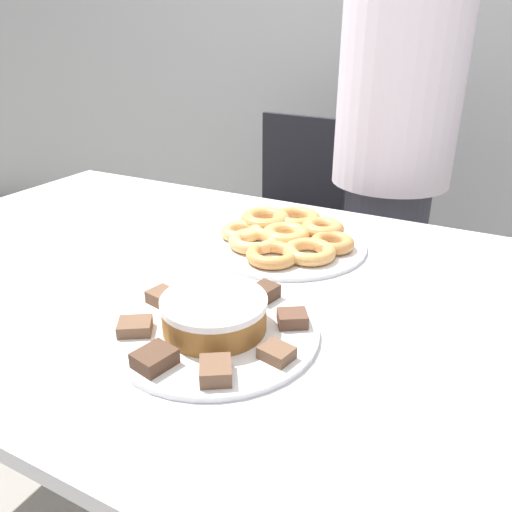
{
  "coord_description": "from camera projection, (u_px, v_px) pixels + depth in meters",
  "views": [
    {
      "loc": [
        0.43,
        -0.81,
        1.22
      ],
      "look_at": [
        -0.0,
        0.02,
        0.8
      ],
      "focal_mm": 35.0,
      "sensor_mm": 36.0,
      "label": 1
    }
  ],
  "objects": [
    {
      "name": "wall_back",
      "position": [
        432.0,
        10.0,
        2.12
      ],
      "size": [
        8.0,
        0.05,
        2.6
      ],
      "color": "#A8AAAD",
      "rests_on": "ground_plane"
    },
    {
      "name": "donut_0",
      "position": [
        285.0,
        235.0,
        1.21
      ],
      "size": [
        0.12,
        0.12,
        0.04
      ],
      "color": "tan",
      "rests_on": "plate_donuts"
    },
    {
      "name": "donut_8",
      "position": [
        296.0,
        219.0,
        1.32
      ],
      "size": [
        0.13,
        0.13,
        0.04
      ],
      "color": "#D18E4C",
      "rests_on": "plate_donuts"
    },
    {
      "name": "donut_6",
      "position": [
        332.0,
        243.0,
        1.18
      ],
      "size": [
        0.11,
        0.11,
        0.03
      ],
      "color": "#C68447",
      "rests_on": "plate_donuts"
    },
    {
      "name": "donut_7",
      "position": [
        322.0,
        229.0,
        1.25
      ],
      "size": [
        0.11,
        0.11,
        0.04
      ],
      "color": "#D18E4C",
      "rests_on": "plate_donuts"
    },
    {
      "name": "donut_5",
      "position": [
        309.0,
        252.0,
        1.13
      ],
      "size": [
        0.12,
        0.12,
        0.03
      ],
      "color": "tan",
      "rests_on": "plate_donuts"
    },
    {
      "name": "donut_1",
      "position": [
        265.0,
        220.0,
        1.31
      ],
      "size": [
        0.13,
        0.13,
        0.04
      ],
      "color": "#D18E4C",
      "rests_on": "plate_donuts"
    },
    {
      "name": "table",
      "position": [
        252.0,
        313.0,
        1.06
      ],
      "size": [
        1.97,
        1.08,
        0.74
      ],
      "color": "silver",
      "rests_on": "ground_plane"
    },
    {
      "name": "lamington_2",
      "position": [
        264.0,
        292.0,
        0.96
      ],
      "size": [
        0.05,
        0.06,
        0.03
      ],
      "rotation": [
        0.0,
        0.0,
        7.64
      ],
      "color": "#513828",
      "rests_on": "plate_cake"
    },
    {
      "name": "lamington_0",
      "position": [
        277.0,
        353.0,
        0.78
      ],
      "size": [
        0.06,
        0.05,
        0.02
      ],
      "rotation": [
        0.0,
        0.0,
        6.07
      ],
      "color": "brown",
      "rests_on": "plate_cake"
    },
    {
      "name": "lamington_3",
      "position": [
        214.0,
        286.0,
        0.99
      ],
      "size": [
        0.07,
        0.07,
        0.02
      ],
      "rotation": [
        0.0,
        0.0,
        8.42
      ],
      "color": "#513828",
      "rests_on": "plate_cake"
    },
    {
      "name": "lamington_1",
      "position": [
        292.0,
        318.0,
        0.87
      ],
      "size": [
        0.07,
        0.06,
        0.02
      ],
      "rotation": [
        0.0,
        0.0,
        6.85
      ],
      "color": "brown",
      "rests_on": "plate_cake"
    },
    {
      "name": "donut_3",
      "position": [
        254.0,
        241.0,
        1.19
      ],
      "size": [
        0.12,
        0.12,
        0.03
      ],
      "color": "#E5AD66",
      "rests_on": "plate_donuts"
    },
    {
      "name": "plate_cake",
      "position": [
        215.0,
        330.0,
        0.87
      ],
      "size": [
        0.36,
        0.36,
        0.01
      ],
      "color": "white",
      "rests_on": "table"
    },
    {
      "name": "lamington_5",
      "position": [
        135.0,
        326.0,
        0.85
      ],
      "size": [
        0.07,
        0.07,
        0.02
      ],
      "rotation": [
        0.0,
        0.0,
        9.99
      ],
      "color": "brown",
      "rests_on": "plate_cake"
    },
    {
      "name": "lamington_6",
      "position": [
        153.0,
        358.0,
        0.77
      ],
      "size": [
        0.06,
        0.07,
        0.03
      ],
      "rotation": [
        0.0,
        0.0,
        10.78
      ],
      "color": "#513828",
      "rests_on": "plate_cake"
    },
    {
      "name": "person_standing",
      "position": [
        391.0,
        167.0,
        1.65
      ],
      "size": [
        0.38,
        0.38,
        1.55
      ],
      "color": "#383842",
      "rests_on": "ground_plane"
    },
    {
      "name": "lamington_4",
      "position": [
        163.0,
        297.0,
        0.94
      ],
      "size": [
        0.06,
        0.06,
        0.02
      ],
      "rotation": [
        0.0,
        0.0,
        9.21
      ],
      "color": "brown",
      "rests_on": "plate_cake"
    },
    {
      "name": "plate_donuts",
      "position": [
        285.0,
        244.0,
        1.22
      ],
      "size": [
        0.39,
        0.39,
        0.01
      ],
      "color": "white",
      "rests_on": "table"
    },
    {
      "name": "donut_4",
      "position": [
        272.0,
        255.0,
        1.11
      ],
      "size": [
        0.12,
        0.12,
        0.03
      ],
      "color": "#D18E4C",
      "rests_on": "plate_donuts"
    },
    {
      "name": "lamington_7",
      "position": [
        216.0,
        370.0,
        0.74
      ],
      "size": [
        0.07,
        0.07,
        0.03
      ],
      "rotation": [
        0.0,
        0.0,
        11.56
      ],
      "color": "brown",
      "rests_on": "plate_cake"
    },
    {
      "name": "office_chair_left",
      "position": [
        285.0,
        234.0,
        2.12
      ],
      "size": [
        0.48,
        0.48,
        0.9
      ],
      "rotation": [
        0.0,
        0.0,
        -0.1
      ],
      "color": "black",
      "rests_on": "ground_plane"
    },
    {
      "name": "donut_2",
      "position": [
        242.0,
        232.0,
        1.24
      ],
      "size": [
        0.11,
        0.11,
        0.03
      ],
      "color": "#E5AD66",
      "rests_on": "plate_donuts"
    },
    {
      "name": "frosted_cake",
      "position": [
        214.0,
        313.0,
        0.86
      ],
      "size": [
        0.18,
        0.18,
        0.06
      ],
      "color": "#9E662D",
      "rests_on": "plate_cake"
    }
  ]
}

